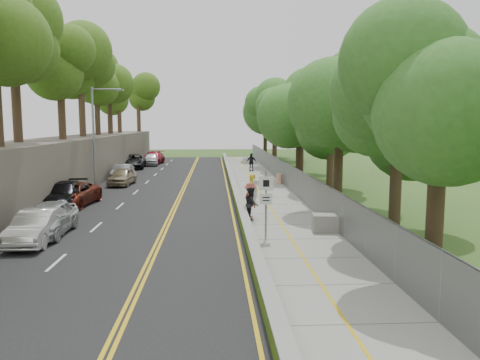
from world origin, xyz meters
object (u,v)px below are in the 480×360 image
Objects in this scene: person_far at (251,162)px; concrete_block at (325,223)px; construction_barrel at (279,179)px; streetlight at (96,131)px; car_1 at (37,227)px; signpost at (266,197)px; painter_0 at (252,185)px; car_2 at (71,195)px; car_0 at (48,218)px.

concrete_block is at bearing 112.17° from person_far.
streetlight is at bearing -172.28° from construction_barrel.
signpost is at bearing -1.45° from car_1.
painter_0 is (-2.64, 10.95, 0.39)m from concrete_block.
car_2 reaches higher than car_1.
painter_0 is at bearing 45.62° from car_0.
person_far is at bearing 44.46° from streetlight.
concrete_block is (-0.21, -17.61, -0.02)m from construction_barrel.
car_1 is (0.00, -1.48, -0.07)m from car_0.
concrete_block is 0.29× the size of car_1.
car_0 is 30.87m from person_far.
signpost is 30.09m from person_far.
streetlight is at bearing 97.23° from car_2.
signpost is at bearing -33.33° from car_2.
painter_0 is (10.45, 12.33, 0.10)m from car_1.
person_far is (1.35, 17.68, 0.16)m from painter_0.
concrete_block is at bearing 4.70° from car_1.
person_far reaches higher than construction_barrel.
signpost is 1.93× the size of painter_0.
streetlight is at bearing 124.08° from signpost.
painter_0 reaches higher than concrete_block.
signpost reaches higher than construction_barrel.
car_0 is at bearing 87.10° from person_far.
car_0 reaches higher than concrete_block.
signpost reaches higher than concrete_block.
car_2 is at bearing -88.50° from streetlight.
car_0 is at bearing 171.49° from signpost.
concrete_block is 11.27m from painter_0.
car_1 is 0.82× the size of car_2.
painter_0 is (10.45, 10.85, 0.03)m from car_0.
car_1 reaches higher than construction_barrel.
streetlight is 16.04m from car_0.
painter_0 reaches higher than car_2.
concrete_block is 13.17m from car_1.
signpost is at bearing -8.96° from car_0.
car_0 is 1.07× the size of car_1.
signpost is 10.23m from car_0.
car_2 reaches higher than construction_barrel.
signpost is 0.67× the size of car_0.
streetlight is 6.41× the size of concrete_block.
signpost is 19.35m from construction_barrel.
concrete_block is 16.32m from car_2.
streetlight is 13.34m from painter_0.
streetlight is 15.47m from construction_barrel.
person_far reaches higher than painter_0.
person_far is (-1.50, 11.01, 0.53)m from construction_barrel.
painter_0 is 17.73m from person_far.
car_1 is at bearing 179.86° from signpost.
car_0 is 15.06m from painter_0.
streetlight is at bearing 94.94° from car_0.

